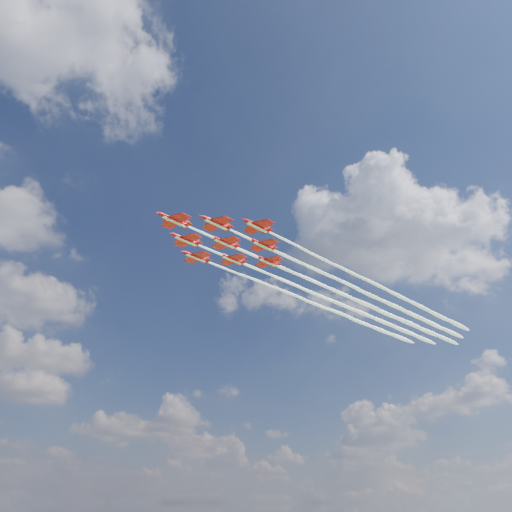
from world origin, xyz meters
name	(u,v)px	position (x,y,z in m)	size (l,w,h in m)	color
jet_lead	(313,281)	(46.53, 4.61, 87.33)	(131.09, 29.88, 2.94)	red
jet_row2_port	(344,283)	(57.46, -0.66, 87.33)	(131.09, 29.88, 2.94)	red
jet_row2_starb	(314,293)	(54.74, 13.54, 87.33)	(131.09, 29.88, 2.94)	red
jet_row3_port	(376,285)	(68.40, -5.94, 87.33)	(131.09, 29.88, 2.94)	red
jet_row3_centre	(344,295)	(65.68, 8.27, 87.33)	(131.09, 29.88, 2.94)	red
jet_row3_starb	(316,304)	(62.96, 22.48, 87.33)	(131.09, 29.88, 2.94)	red
jet_row4_port	(374,296)	(76.61, 3.00, 87.33)	(131.09, 29.88, 2.94)	red
jet_row4_starb	(344,306)	(73.90, 17.21, 87.33)	(131.09, 29.88, 2.94)	red
jet_tail	(372,307)	(84.83, 11.93, 87.33)	(131.09, 29.88, 2.94)	red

